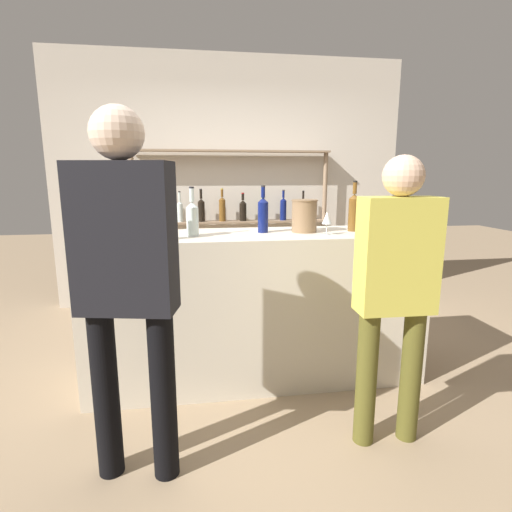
% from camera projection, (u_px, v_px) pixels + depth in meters
% --- Properties ---
extents(ground_plane, '(16.00, 16.00, 0.00)m').
position_uv_depth(ground_plane, '(256.00, 375.00, 3.05)').
color(ground_plane, '#9E8466').
extents(bar_counter, '(2.37, 0.66, 1.09)m').
position_uv_depth(bar_counter, '(256.00, 307.00, 2.94)').
color(bar_counter, beige).
rests_on(bar_counter, ground_plane).
extents(back_wall, '(3.97, 0.12, 2.80)m').
position_uv_depth(back_wall, '(231.00, 183.00, 4.63)').
color(back_wall, beige).
rests_on(back_wall, ground_plane).
extents(back_shelf, '(2.21, 0.18, 1.76)m').
position_uv_depth(back_shelf, '(232.00, 205.00, 4.50)').
color(back_shelf, '#897056').
rests_on(back_shelf, ground_plane).
extents(counter_bottle_0, '(0.09, 0.09, 0.34)m').
position_uv_depth(counter_bottle_0, '(96.00, 221.00, 2.45)').
color(counter_bottle_0, black).
rests_on(counter_bottle_0, bar_counter).
extents(counter_bottle_1, '(0.08, 0.08, 0.33)m').
position_uv_depth(counter_bottle_1, '(192.00, 217.00, 2.69)').
color(counter_bottle_1, silver).
rests_on(counter_bottle_1, bar_counter).
extents(counter_bottle_2, '(0.08, 0.08, 0.33)m').
position_uv_depth(counter_bottle_2, '(130.00, 216.00, 2.82)').
color(counter_bottle_2, black).
rests_on(counter_bottle_2, bar_counter).
extents(counter_bottle_3, '(0.08, 0.08, 0.32)m').
position_uv_depth(counter_bottle_3, '(171.00, 220.00, 2.56)').
color(counter_bottle_3, silver).
rests_on(counter_bottle_3, bar_counter).
extents(counter_bottle_4, '(0.08, 0.08, 0.37)m').
position_uv_depth(counter_bottle_4, '(354.00, 211.00, 2.92)').
color(counter_bottle_4, brown).
rests_on(counter_bottle_4, bar_counter).
extents(counter_bottle_5, '(0.07, 0.07, 0.33)m').
position_uv_depth(counter_bottle_5, '(263.00, 214.00, 2.85)').
color(counter_bottle_5, '#0F1956').
rests_on(counter_bottle_5, bar_counter).
extents(wine_glass, '(0.07, 0.07, 0.16)m').
position_uv_depth(wine_glass, '(327.00, 219.00, 2.75)').
color(wine_glass, silver).
rests_on(wine_glass, bar_counter).
extents(ice_bucket, '(0.19, 0.19, 0.23)m').
position_uv_depth(ice_bucket, '(304.00, 216.00, 2.88)').
color(ice_bucket, '#846647').
rests_on(ice_bucket, bar_counter).
extents(customer_right, '(0.41, 0.21, 1.60)m').
position_uv_depth(customer_right, '(396.00, 281.00, 2.12)').
color(customer_right, brown).
rests_on(customer_right, ground_plane).
extents(customer_left, '(0.48, 0.28, 1.79)m').
position_uv_depth(customer_left, '(126.00, 271.00, 1.84)').
color(customer_left, black).
rests_on(customer_left, ground_plane).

